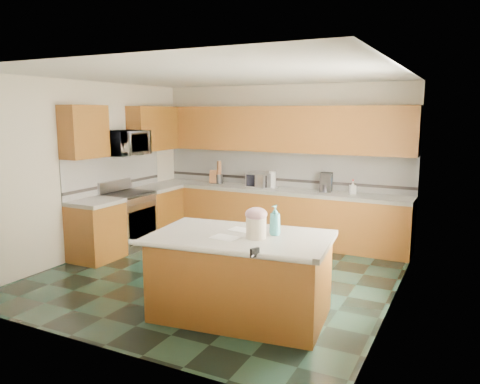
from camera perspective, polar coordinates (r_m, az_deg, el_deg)
The scene contains 52 objects.
floor at distance 6.60m, azimuth -2.57°, elevation -9.99°, with size 4.60×4.60×0.00m, color black.
ceiling at distance 6.24m, azimuth -2.76°, elevation 14.07°, with size 4.60×4.60×0.00m, color white.
wall_back at distance 8.37m, azimuth 5.16°, elevation 3.64°, with size 4.60×0.04×2.70m, color beige.
wall_front at distance 4.44m, azimuth -17.50°, elevation -2.07°, with size 4.60×0.04×2.70m, color beige.
wall_left at distance 7.68m, azimuth -17.94°, elevation 2.68°, with size 0.04×4.60×2.70m, color beige.
wall_right at distance 5.54m, azimuth 18.76°, elevation 0.12°, with size 0.04×4.60×2.70m, color beige.
back_base_cab at distance 8.22m, azimuth 4.24°, elevation -2.95°, with size 4.60×0.60×0.86m, color #3D2208.
back_countertop at distance 8.13m, azimuth 4.28°, elevation 0.21°, with size 4.60×0.64×0.06m, color white.
back_upper_cab at distance 8.15m, azimuth 4.74°, elevation 7.65°, with size 4.60×0.33×0.78m, color #3D2208.
back_backsplash at distance 8.35m, azimuth 5.07°, elevation 2.84°, with size 4.60×0.02×0.63m, color silver.
back_accent_band at distance 8.37m, azimuth 5.03°, elevation 1.51°, with size 4.60×0.01×0.05m, color black.
left_base_cab_rear at distance 8.59m, azimuth -10.06°, elevation -2.53°, with size 0.60×0.82×0.86m, color #3D2208.
left_counter_rear at distance 8.50m, azimuth -10.15°, elevation 0.50°, with size 0.64×0.82×0.06m, color white.
left_base_cab_front at distance 7.45m, azimuth -17.11°, elevation -4.67°, with size 0.60×0.72×0.86m, color #3D2208.
left_counter_front at distance 7.36m, azimuth -17.29°, elevation -1.20°, with size 0.64×0.72×0.06m, color white.
left_backsplash at distance 8.07m, azimuth -15.01°, elevation 2.31°, with size 0.02×2.30×0.63m, color silver.
left_accent_band at distance 8.09m, azimuth -14.92°, elevation 0.94°, with size 0.01×2.30×0.05m, color black.
left_upper_cab_rear at distance 8.59m, azimuth -10.54°, elevation 7.62°, with size 0.33×1.09×0.78m, color #3D2208.
left_upper_cab_front at distance 7.34m, azimuth -18.46°, elevation 6.98°, with size 0.33×0.72×0.78m, color #3D2208.
range_body at distance 7.98m, azimuth -13.45°, elevation -3.50°, with size 0.60×0.76×0.88m, color #B7B7BC.
range_oven_door at distance 7.81m, azimuth -11.81°, elevation -4.02°, with size 0.02×0.68×0.55m, color black.
range_cooktop at distance 7.89m, azimuth -13.58°, elevation -0.24°, with size 0.62×0.78×0.04m, color black.
range_handle at distance 7.71m, azimuth -11.73°, elevation -1.31°, with size 0.02×0.02×0.66m, color #B7B7BC.
range_backguard at distance 8.04m, azimuth -15.03°, elevation 0.74°, with size 0.06×0.76×0.18m, color #B7B7BC.
microwave at distance 7.80m, azimuth -13.82°, elevation 5.79°, with size 0.73×0.50×0.41m, color #B7B7BC.
island_base at distance 5.19m, azimuth 0.10°, elevation -10.47°, with size 1.81×1.04×0.86m, color #3D2208.
island_top at distance 5.05m, azimuth 0.10°, elevation -5.57°, with size 1.91×1.14×0.06m, color white.
island_bullnose at distance 4.57m, azimuth -3.11°, elevation -7.23°, with size 0.06×0.06×1.91m, color white.
treat_jar at distance 4.89m, azimuth 1.98°, elevation -4.39°, with size 0.21×0.21×0.22m, color beige.
treat_jar_lid at distance 4.86m, azimuth 1.99°, elevation -2.72°, with size 0.23×0.23×0.14m, color #D29DAD.
treat_jar_knob at distance 4.85m, azimuth 1.99°, elevation -2.15°, with size 0.03×0.03×0.08m, color tan.
treat_jar_knob_end_l at distance 4.86m, azimuth 1.58°, elevation -2.11°, with size 0.04×0.04×0.04m, color tan.
treat_jar_knob_end_r at distance 4.83m, azimuth 2.40°, elevation -2.19°, with size 0.04×0.04×0.04m, color tan.
soap_bottle_island at distance 5.02m, azimuth 4.29°, elevation -3.44°, with size 0.13×0.13×0.33m, color teal.
paper_sheet_a at distance 4.94m, azimuth -1.86°, elevation -5.56°, with size 0.29×0.22×0.00m, color white.
paper_sheet_b at distance 5.27m, azimuth 0.11°, elevation -4.60°, with size 0.25×0.19×0.00m, color white.
clamp_body at distance 4.39m, azimuth 1.81°, elevation -7.38°, with size 0.03×0.10×0.09m, color black.
clamp_handle at distance 4.35m, azimuth 1.48°, elevation -7.83°, with size 0.02×0.02×0.07m, color black.
knife_block at distance 8.70m, azimuth -3.25°, elevation 1.84°, with size 0.13×0.11×0.24m, color #472814.
utensil_crock at distance 8.69m, azimuth -2.57°, elevation 1.60°, with size 0.14×0.14×0.17m, color black.
utensil_bundle at distance 8.66m, azimuth -2.58°, elevation 2.98°, with size 0.08×0.08×0.25m, color #472814.
toaster_oven at distance 8.28m, azimuth 2.40°, elevation 1.48°, with size 0.43×0.29×0.25m, color #B7B7BC.
toaster_oven_door at distance 8.15m, azimuth 2.00°, elevation 1.35°, with size 0.39×0.01×0.21m, color black.
paper_towel at distance 8.23m, azimuth 3.97°, elevation 1.54°, with size 0.13×0.13×0.28m, color white.
paper_towel_base at distance 8.25m, azimuth 3.96°, elevation 0.62°, with size 0.19×0.19×0.01m, color #B7B7BC.
water_jug at distance 7.87m, azimuth 10.58°, elevation 0.89°, with size 0.15×0.15×0.25m, color #4471B8.
water_jug_neck at distance 7.85m, azimuth 10.61°, elevation 1.90°, with size 0.07×0.07×0.04m, color #4471B8.
coffee_maker at distance 7.89m, azimuth 10.46°, elevation 1.17°, with size 0.19×0.20×0.32m, color black.
coffee_carafe at distance 7.86m, azimuth 10.35°, elevation 0.46°, with size 0.13×0.13×0.13m, color black.
soap_bottle_back at distance 7.76m, azimuth 13.58°, elevation 0.53°, with size 0.10×0.10×0.21m, color white.
soap_back_cap at distance 7.74m, azimuth 13.61°, elevation 1.42°, with size 0.02×0.02×0.03m, color red.
window_light_proxy at distance 5.33m, azimuth 18.22°, elevation 1.42°, with size 0.02×1.40×1.10m, color white.
Camera 1 is at (3.05, -5.42, 2.21)m, focal length 35.00 mm.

